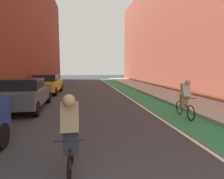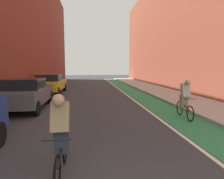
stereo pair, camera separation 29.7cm
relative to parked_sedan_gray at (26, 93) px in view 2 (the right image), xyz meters
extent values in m
plane|color=#38383D|center=(3.32, 5.29, -0.79)|extent=(82.97, 82.97, 0.00)
cube|color=#2D8451|center=(6.90, 7.29, -0.79)|extent=(1.60, 37.71, 0.00)
cube|color=white|center=(6.00, 7.29, -0.78)|extent=(0.12, 37.71, 0.00)
cube|color=#A8A59E|center=(9.17, 7.29, -0.72)|extent=(2.94, 37.71, 0.14)
cube|color=brown|center=(-2.85, 7.29, 5.54)|extent=(3.00, 37.71, 12.65)
cube|color=#9E4C38|center=(11.84, 9.29, 5.40)|extent=(2.40, 33.71, 12.37)
cube|color=#595B60|center=(0.00, 0.05, -0.11)|extent=(2.01, 4.38, 0.70)
cube|color=black|center=(0.00, -0.17, 0.47)|extent=(1.73, 1.86, 0.55)
cylinder|color=black|center=(-0.92, 1.65, -0.46)|extent=(0.23, 0.66, 0.66)
cylinder|color=black|center=(0.85, 1.68, -0.46)|extent=(0.23, 0.66, 0.66)
cylinder|color=black|center=(0.92, -1.56, -0.46)|extent=(0.23, 0.66, 0.66)
cube|color=yellow|center=(0.00, 5.98, -0.11)|extent=(2.00, 4.36, 0.70)
cube|color=black|center=(-0.01, 5.77, 0.47)|extent=(1.72, 1.85, 0.55)
cylinder|color=black|center=(-0.84, 7.61, -0.46)|extent=(0.23, 0.66, 0.66)
cylinder|color=black|center=(0.91, 7.57, -0.46)|extent=(0.23, 0.66, 0.66)
cylinder|color=black|center=(-0.91, 4.39, -0.46)|extent=(0.23, 0.66, 0.66)
cylinder|color=black|center=(0.84, 4.35, -0.46)|extent=(0.23, 0.66, 0.66)
torus|color=black|center=(2.68, -6.88, -0.47)|extent=(0.05, 0.64, 0.64)
torus|color=black|center=(2.67, -5.83, -0.47)|extent=(0.05, 0.64, 0.64)
cylinder|color=black|center=(2.68, -6.35, -0.25)|extent=(0.06, 0.96, 0.33)
cylinder|color=black|center=(2.67, -6.17, -0.17)|extent=(0.04, 0.12, 0.55)
cylinder|color=black|center=(2.68, -6.80, 0.08)|extent=(0.48, 0.03, 0.02)
cube|color=#333842|center=(2.67, -6.25, -0.10)|extent=(0.28, 0.24, 0.56)
cube|color=tan|center=(2.68, -6.38, 0.36)|extent=(0.33, 0.40, 0.60)
sphere|color=tan|center=(2.68, -6.53, 0.70)|extent=(0.22, 0.22, 0.22)
torus|color=black|center=(7.05, -3.12, -0.48)|extent=(0.08, 0.62, 0.62)
torus|color=black|center=(7.12, -2.07, -0.48)|extent=(0.08, 0.62, 0.62)
cylinder|color=black|center=(7.08, -2.59, -0.26)|extent=(0.11, 0.96, 0.33)
cylinder|color=black|center=(7.10, -2.41, -0.18)|extent=(0.04, 0.12, 0.55)
cylinder|color=black|center=(7.05, -3.04, 0.07)|extent=(0.48, 0.06, 0.02)
cube|color=tan|center=(7.09, -2.49, -0.11)|extent=(0.30, 0.26, 0.56)
cube|color=beige|center=(7.08, -2.62, 0.35)|extent=(0.35, 0.42, 0.60)
sphere|color=tan|center=(7.07, -2.77, 0.69)|extent=(0.22, 0.22, 0.22)
camera|label=1|loc=(2.95, -9.85, 1.26)|focal=30.50mm
camera|label=2|loc=(3.24, -9.89, 1.26)|focal=30.50mm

